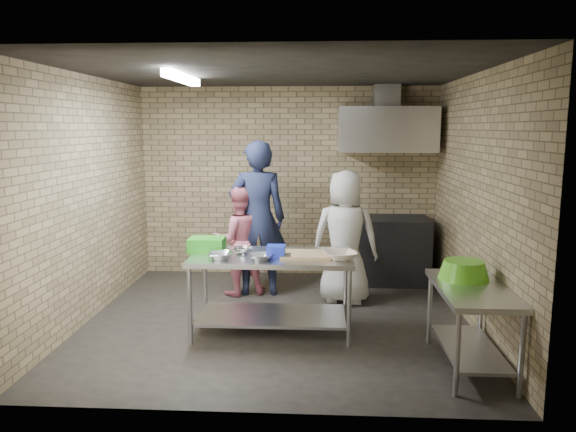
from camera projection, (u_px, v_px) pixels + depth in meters
The scene contains 25 objects.
floor at pixel (278, 320), 6.09m from camera, with size 4.20×4.20×0.00m, color black.
ceiling at pixel (277, 72), 5.66m from camera, with size 4.20×4.20×0.00m, color black.
back_wall at pixel (288, 182), 7.84m from camera, with size 4.20×0.06×2.70m, color tan.
front_wall at pixel (257, 238), 3.90m from camera, with size 4.20×0.06×2.70m, color tan.
left_wall at pixel (87, 199), 5.99m from camera, with size 0.06×4.00×2.70m, color tan.
right_wall at pixel (476, 202), 5.75m from camera, with size 0.06×4.00×2.70m, color tan.
prep_table at pixel (272, 294), 5.68m from camera, with size 1.66×0.83×0.83m, color #AEB2B5.
side_counter at pixel (471, 327), 4.84m from camera, with size 0.60×1.20×0.75m, color silver.
stove at pixel (384, 250), 7.57m from camera, with size 1.20×0.70×0.90m, color black.
range_hood at pixel (387, 129), 7.35m from camera, with size 1.30×0.60×0.60m, color silver.
hood_duct at pixel (386, 96), 7.43m from camera, with size 0.35×0.30×0.30m, color #A5A8AD.
wall_shelf at pixel (407, 143), 7.55m from camera, with size 0.80×0.20×0.04m, color #3F2B19.
fluorescent_fixture at pixel (182, 78), 5.72m from camera, with size 0.10×1.25×0.08m, color white.
green_crate at pixel (207, 245), 5.76m from camera, with size 0.37×0.28×0.15m, color green.
blue_tub at pixel (276, 251), 5.51m from camera, with size 0.18×0.18×0.12m, color #1A2EC4.
cutting_board at pixel (306, 254), 5.58m from camera, with size 0.51×0.39×0.03m, color tan.
mixing_bowl_a at pixel (220, 256), 5.44m from camera, with size 0.26×0.26×0.06m, color silver.
mixing_bowl_b at pixel (244, 251), 5.68m from camera, with size 0.20×0.20×0.06m, color silver.
mixing_bowl_c at pixel (260, 257), 5.40m from camera, with size 0.24×0.24×0.06m, color silver.
ceramic_bowl at pixel (341, 255), 5.42m from camera, with size 0.32×0.32×0.08m, color beige.
green_basin at pixel (464, 270), 5.02m from camera, with size 0.46×0.46×0.17m, color #59C626, non-canonical shape.
bottle_red at pixel (389, 135), 7.55m from camera, with size 0.07×0.07×0.18m, color #B22619.
man_navy at pixel (257, 219), 6.91m from camera, with size 0.72×0.47×1.97m, color black.
woman_pink at pixel (239, 240), 6.95m from camera, with size 0.68×0.53×1.41m, color pink.
woman_white at pixel (345, 237), 6.62m from camera, with size 0.80×0.52×1.63m, color silver.
Camera 1 is at (0.44, -5.81, 2.13)m, focal length 34.06 mm.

